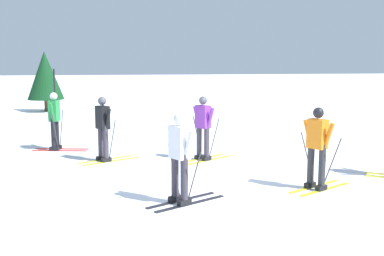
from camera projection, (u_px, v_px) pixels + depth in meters
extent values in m
plane|color=silver|center=(198.00, 179.00, 10.58)|extent=(120.00, 120.00, 0.00)
cube|color=silver|center=(146.00, 88.00, 30.85)|extent=(80.00, 6.43, 1.53)
cube|color=gold|center=(314.00, 186.00, 9.91)|extent=(1.43, 0.88, 0.02)
cube|color=gold|center=(325.00, 189.00, 9.69)|extent=(1.43, 0.88, 0.02)
cube|color=black|center=(310.00, 185.00, 9.81)|extent=(0.29, 0.23, 0.10)
cube|color=black|center=(321.00, 188.00, 9.59)|extent=(0.29, 0.23, 0.10)
cylinder|color=#2D2D33|center=(311.00, 163.00, 9.74)|extent=(0.14, 0.14, 0.85)
cylinder|color=#2D2D33|center=(322.00, 165.00, 9.52)|extent=(0.14, 0.14, 0.85)
cube|color=orange|center=(318.00, 134.00, 9.54)|extent=(0.40, 0.45, 0.60)
cylinder|color=orange|center=(308.00, 133.00, 9.75)|extent=(0.21, 0.27, 0.55)
cylinder|color=orange|center=(329.00, 136.00, 9.36)|extent=(0.21, 0.27, 0.55)
sphere|color=black|center=(318.00, 113.00, 9.47)|extent=(0.22, 0.22, 0.22)
cylinder|color=#38383D|center=(308.00, 160.00, 9.91)|extent=(0.24, 0.38, 1.14)
cylinder|color=#38383D|center=(331.00, 165.00, 9.47)|extent=(0.24, 0.38, 1.14)
cube|color=gold|center=(106.00, 159.00, 12.57)|extent=(1.44, 0.87, 0.02)
cube|color=gold|center=(111.00, 161.00, 12.35)|extent=(1.44, 0.87, 0.02)
cube|color=black|center=(101.00, 158.00, 12.46)|extent=(0.29, 0.23, 0.10)
cube|color=black|center=(106.00, 160.00, 12.25)|extent=(0.29, 0.23, 0.10)
cylinder|color=#38333D|center=(101.00, 140.00, 12.39)|extent=(0.14, 0.14, 0.85)
cylinder|color=#38333D|center=(106.00, 142.00, 12.18)|extent=(0.14, 0.14, 0.85)
cube|color=black|center=(103.00, 117.00, 12.19)|extent=(0.40, 0.45, 0.60)
cylinder|color=black|center=(99.00, 117.00, 12.40)|extent=(0.20, 0.27, 0.55)
cylinder|color=black|center=(108.00, 119.00, 12.01)|extent=(0.20, 0.27, 0.55)
sphere|color=#4C4C56|center=(102.00, 101.00, 12.13)|extent=(0.22, 0.22, 0.22)
cylinder|color=#38383D|center=(101.00, 138.00, 12.57)|extent=(0.23, 0.38, 1.15)
cylinder|color=#38383D|center=(112.00, 141.00, 12.12)|extent=(0.23, 0.38, 1.15)
cube|color=gold|center=(203.00, 158.00, 12.72)|extent=(1.36, 1.00, 0.02)
cube|color=gold|center=(210.00, 160.00, 12.52)|extent=(1.36, 1.00, 0.02)
cube|color=black|center=(199.00, 157.00, 12.61)|extent=(0.28, 0.25, 0.10)
cube|color=black|center=(207.00, 158.00, 12.41)|extent=(0.28, 0.25, 0.10)
cylinder|color=#38333D|center=(199.00, 139.00, 12.54)|extent=(0.14, 0.14, 0.85)
cylinder|color=#38333D|center=(207.00, 141.00, 12.34)|extent=(0.14, 0.14, 0.85)
cube|color=purple|center=(203.00, 117.00, 12.34)|extent=(0.42, 0.45, 0.60)
cylinder|color=purple|center=(197.00, 116.00, 12.54)|extent=(0.22, 0.26, 0.55)
cylinder|color=purple|center=(210.00, 118.00, 12.18)|extent=(0.22, 0.26, 0.55)
sphere|color=#4C4C56|center=(203.00, 100.00, 12.28)|extent=(0.22, 0.22, 0.22)
cylinder|color=#38383D|center=(198.00, 137.00, 12.71)|extent=(0.25, 0.34, 1.19)
cylinder|color=#38383D|center=(214.00, 139.00, 12.28)|extent=(0.25, 0.34, 1.19)
cube|color=red|center=(62.00, 149.00, 14.04)|extent=(1.59, 0.39, 0.02)
cube|color=red|center=(59.00, 151.00, 13.76)|extent=(1.59, 0.39, 0.02)
cube|color=black|center=(57.00, 147.00, 14.03)|extent=(0.28, 0.17, 0.10)
cube|color=black|center=(54.00, 149.00, 13.76)|extent=(0.28, 0.17, 0.10)
cylinder|color=black|center=(57.00, 131.00, 13.96)|extent=(0.14, 0.14, 0.85)
cylinder|color=black|center=(53.00, 133.00, 13.69)|extent=(0.14, 0.14, 0.85)
cube|color=#23843D|center=(54.00, 111.00, 13.73)|extent=(0.31, 0.42, 0.60)
cylinder|color=#23843D|center=(58.00, 110.00, 13.98)|extent=(0.14, 0.27, 0.55)
cylinder|color=#23843D|center=(52.00, 112.00, 13.49)|extent=(0.14, 0.27, 0.55)
sphere|color=silver|center=(54.00, 96.00, 13.67)|extent=(0.22, 0.22, 0.22)
cylinder|color=#38383D|center=(61.00, 129.00, 14.09)|extent=(0.11, 0.44, 1.16)
cylinder|color=#38383D|center=(55.00, 132.00, 13.54)|extent=(0.11, 0.44, 1.16)
cube|color=black|center=(181.00, 200.00, 8.94)|extent=(1.43, 0.88, 0.02)
cube|color=black|center=(191.00, 204.00, 8.73)|extent=(1.43, 0.88, 0.02)
cube|color=black|center=(175.00, 199.00, 8.84)|extent=(0.29, 0.23, 0.10)
cube|color=black|center=(184.00, 202.00, 8.63)|extent=(0.29, 0.23, 0.10)
cylinder|color=#38333D|center=(175.00, 174.00, 8.77)|extent=(0.14, 0.14, 0.85)
cylinder|color=#38333D|center=(184.00, 177.00, 8.56)|extent=(0.14, 0.14, 0.85)
cube|color=white|center=(179.00, 142.00, 8.57)|extent=(0.40, 0.45, 0.60)
cylinder|color=white|center=(172.00, 141.00, 8.78)|extent=(0.21, 0.27, 0.55)
cylinder|color=white|center=(189.00, 145.00, 8.39)|extent=(0.21, 0.27, 0.55)
sphere|color=silver|center=(179.00, 119.00, 8.51)|extent=(0.22, 0.22, 0.22)
cylinder|color=#38383D|center=(174.00, 173.00, 8.95)|extent=(0.23, 0.38, 1.06)
cylinder|color=#38383D|center=(194.00, 179.00, 8.51)|extent=(0.23, 0.38, 1.06)
cylinder|color=black|center=(55.00, 97.00, 19.19)|extent=(0.07, 0.07, 2.28)
cylinder|color=#513823|center=(46.00, 105.00, 24.05)|extent=(0.21, 0.21, 0.63)
cone|color=#0F3819|center=(45.00, 75.00, 23.83)|extent=(1.82, 1.82, 2.44)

